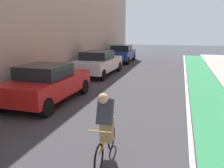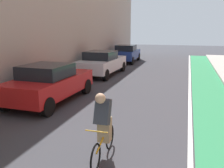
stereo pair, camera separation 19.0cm
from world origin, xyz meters
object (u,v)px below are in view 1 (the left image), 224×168
at_px(parked_sedan_red, 47,83).
at_px(parked_sedan_blue, 122,53).
at_px(cyclist_mid, 106,124).
at_px(parked_sedan_white, 98,63).

bearing_deg(parked_sedan_red, parked_sedan_blue, 89.99).
bearing_deg(cyclist_mid, parked_sedan_blue, 102.13).
relative_size(parked_sedan_red, parked_sedan_blue, 1.01).
relative_size(parked_sedan_white, parked_sedan_blue, 1.08).
bearing_deg(cyclist_mid, parked_sedan_red, 134.26).
xyz_separation_m(parked_sedan_red, parked_sedan_blue, (0.00, 12.78, -0.00)).
xyz_separation_m(parked_sedan_white, parked_sedan_blue, (0.00, 6.51, -0.00)).
xyz_separation_m(parked_sedan_white, cyclist_mid, (3.53, -9.89, 0.05)).
bearing_deg(parked_sedan_red, parked_sedan_white, 90.00).
distance_m(parked_sedan_red, parked_sedan_blue, 12.78).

